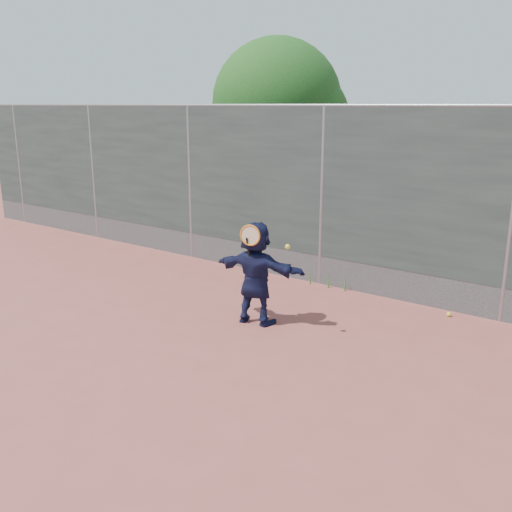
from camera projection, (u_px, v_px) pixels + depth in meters
The scene contains 7 objects.
ground at pixel (178, 351), 7.21m from camera, with size 80.00×80.00×0.00m, color #9E4C42.
player at pixel (256, 273), 7.97m from camera, with size 1.36×0.43×1.47m, color #161A3D.
ball_ground at pixel (449, 314), 8.36m from camera, with size 0.07×0.07×0.07m, color yellow.
fence at pixel (322, 193), 9.52m from camera, with size 20.00×0.06×3.03m.
swing_action at pixel (254, 238), 7.61m from camera, with size 0.77×0.14×0.51m.
tree_left at pixel (283, 108), 13.18m from camera, with size 3.15×3.00×4.53m.
weed_clump at pixel (331, 280), 9.63m from camera, with size 0.68×0.07×0.30m.
Camera 1 is at (4.76, -4.76, 3.02)m, focal length 40.00 mm.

